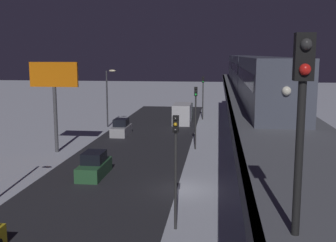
% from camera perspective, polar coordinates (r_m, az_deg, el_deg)
% --- Properties ---
extents(ground_plane, '(240.00, 240.00, 0.00)m').
position_cam_1_polar(ground_plane, '(30.63, 1.51, -9.28)').
color(ground_plane, silver).
extents(avenue_asphalt, '(11.00, 95.95, 0.01)m').
position_cam_1_polar(avenue_asphalt, '(31.62, -8.87, -8.78)').
color(avenue_asphalt, '#28282D').
rests_on(avenue_asphalt, ground_plane).
extents(elevated_railway, '(5.00, 95.95, 6.04)m').
position_cam_1_polar(elevated_railway, '(29.45, 12.90, 0.25)').
color(elevated_railway, slate).
rests_on(elevated_railway, ground_plane).
extents(subway_train, '(2.94, 55.47, 3.40)m').
position_cam_1_polar(subway_train, '(48.25, 10.76, 6.76)').
color(subway_train, '#4C5160').
rests_on(subway_train, elevated_railway).
extents(rail_signal, '(0.36, 0.41, 4.00)m').
position_cam_1_polar(rail_signal, '(8.42, 17.76, 2.69)').
color(rail_signal, black).
rests_on(rail_signal, elevated_railway).
extents(sedan_silver, '(1.80, 4.22, 1.97)m').
position_cam_1_polar(sedan_silver, '(50.75, -6.39, -1.02)').
color(sedan_silver, '#B2B2B7').
rests_on(sedan_silver, ground_plane).
extents(sedan_green, '(1.80, 4.49, 1.97)m').
position_cam_1_polar(sedan_green, '(34.14, -10.01, -6.08)').
color(sedan_green, '#2D6038').
rests_on(sedan_green, ground_plane).
extents(box_truck, '(2.40, 7.40, 2.80)m').
position_cam_1_polar(box_truck, '(59.58, 2.03, 1.07)').
color(box_truck, '#2D6038').
rests_on(box_truck, ground_plane).
extents(traffic_light_near, '(0.32, 0.44, 6.40)m').
position_cam_1_polar(traffic_light_near, '(22.78, 1.04, -4.76)').
color(traffic_light_near, '#2D2D2D').
rests_on(traffic_light_near, ground_plane).
extents(traffic_light_mid, '(0.32, 0.44, 6.40)m').
position_cam_1_polar(traffic_light_mid, '(42.43, 3.78, 1.68)').
color(traffic_light_mid, '#2D2D2D').
rests_on(traffic_light_mid, ground_plane).
extents(traffic_light_far, '(0.32, 0.44, 6.40)m').
position_cam_1_polar(traffic_light_far, '(62.32, 4.78, 4.03)').
color(traffic_light_far, '#2D2D2D').
rests_on(traffic_light_far, ground_plane).
extents(commercial_billboard, '(4.80, 0.36, 8.90)m').
position_cam_1_polar(commercial_billboard, '(42.36, -15.23, 4.95)').
color(commercial_billboard, '#4C4C51').
rests_on(commercial_billboard, ground_plane).
extents(street_lamp_far, '(1.35, 0.44, 7.65)m').
position_cam_1_polar(street_lamp_far, '(56.04, -8.09, 4.04)').
color(street_lamp_far, '#38383D').
rests_on(street_lamp_far, ground_plane).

